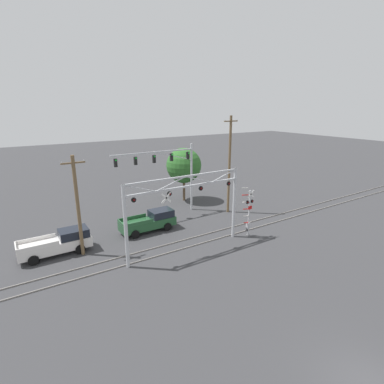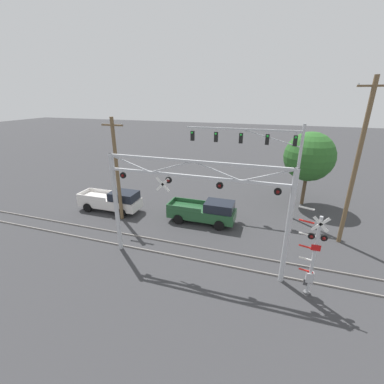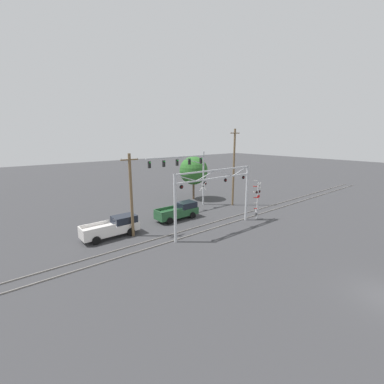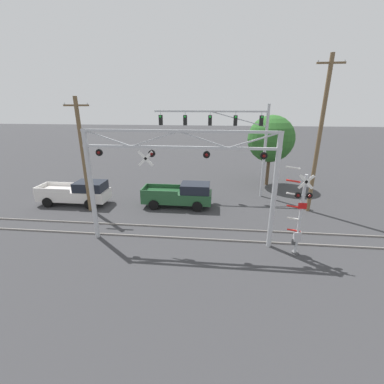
{
  "view_description": "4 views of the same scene",
  "coord_description": "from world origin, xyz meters",
  "px_view_note": "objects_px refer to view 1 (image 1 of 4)",
  "views": [
    {
      "loc": [
        -12.06,
        -4.36,
        11.98
      ],
      "look_at": [
        2.13,
        17.98,
        4.29
      ],
      "focal_mm": 28.0,
      "sensor_mm": 36.0,
      "label": 1
    },
    {
      "loc": [
        4.11,
        2.79,
        9.84
      ],
      "look_at": [
        -1.07,
        18.63,
        3.52
      ],
      "focal_mm": 24.0,
      "sensor_mm": 36.0,
      "label": 2
    },
    {
      "loc": [
        -18.58,
        -3.21,
        9.95
      ],
      "look_at": [
        -2.08,
        16.93,
        4.25
      ],
      "focal_mm": 24.0,
      "sensor_mm": 36.0,
      "label": 3
    },
    {
      "loc": [
        2.1,
        2.08,
        7.89
      ],
      "look_at": [
        0.5,
        17.64,
        2.45
      ],
      "focal_mm": 24.0,
      "sensor_mm": 36.0,
      "label": 4
    }
  ],
  "objects_px": {
    "crossing_gantry": "(186,203)",
    "background_tree_beyond_span": "(184,166)",
    "pickup_truck_following": "(59,243)",
    "utility_pole_left": "(78,205)",
    "crossing_signal_mast": "(248,215)",
    "pickup_truck_lead": "(151,221)",
    "utility_pole_right": "(229,164)",
    "traffic_signal_span": "(172,166)"
  },
  "relations": [
    {
      "from": "crossing_gantry",
      "to": "background_tree_beyond_span",
      "type": "bearing_deg",
      "value": 59.66
    },
    {
      "from": "pickup_truck_following",
      "to": "utility_pole_left",
      "type": "distance_m",
      "value": 3.86
    },
    {
      "from": "crossing_signal_mast",
      "to": "pickup_truck_following",
      "type": "distance_m",
      "value": 16.75
    },
    {
      "from": "pickup_truck_lead",
      "to": "background_tree_beyond_span",
      "type": "distance_m",
      "value": 10.93
    },
    {
      "from": "utility_pole_right",
      "to": "background_tree_beyond_span",
      "type": "distance_m",
      "value": 6.91
    },
    {
      "from": "traffic_signal_span",
      "to": "pickup_truck_lead",
      "type": "bearing_deg",
      "value": -143.6
    },
    {
      "from": "pickup_truck_lead",
      "to": "pickup_truck_following",
      "type": "height_order",
      "value": "same"
    },
    {
      "from": "crossing_gantry",
      "to": "traffic_signal_span",
      "type": "distance_m",
      "value": 9.36
    },
    {
      "from": "crossing_gantry",
      "to": "pickup_truck_lead",
      "type": "height_order",
      "value": "crossing_gantry"
    },
    {
      "from": "utility_pole_left",
      "to": "pickup_truck_following",
      "type": "bearing_deg",
      "value": 144.18
    },
    {
      "from": "background_tree_beyond_span",
      "to": "crossing_signal_mast",
      "type": "bearing_deg",
      "value": -92.88
    },
    {
      "from": "crossing_gantry",
      "to": "utility_pole_left",
      "type": "relative_size",
      "value": 1.28
    },
    {
      "from": "crossing_signal_mast",
      "to": "background_tree_beyond_span",
      "type": "height_order",
      "value": "background_tree_beyond_span"
    },
    {
      "from": "crossing_gantry",
      "to": "pickup_truck_following",
      "type": "height_order",
      "value": "crossing_gantry"
    },
    {
      "from": "traffic_signal_span",
      "to": "pickup_truck_following",
      "type": "height_order",
      "value": "traffic_signal_span"
    },
    {
      "from": "crossing_signal_mast",
      "to": "utility_pole_right",
      "type": "xyz_separation_m",
      "value": [
        2.69,
        6.27,
        3.48
      ]
    },
    {
      "from": "pickup_truck_lead",
      "to": "pickup_truck_following",
      "type": "distance_m",
      "value": 8.48
    },
    {
      "from": "traffic_signal_span",
      "to": "pickup_truck_following",
      "type": "bearing_deg",
      "value": -164.71
    },
    {
      "from": "traffic_signal_span",
      "to": "pickup_truck_following",
      "type": "xyz_separation_m",
      "value": [
        -12.69,
        -3.47,
        -4.53
      ]
    },
    {
      "from": "utility_pole_left",
      "to": "background_tree_beyond_span",
      "type": "distance_m",
      "value": 16.86
    },
    {
      "from": "pickup_truck_following",
      "to": "pickup_truck_lead",
      "type": "bearing_deg",
      "value": 2.41
    },
    {
      "from": "pickup_truck_following",
      "to": "utility_pole_right",
      "type": "distance_m",
      "value": 18.95
    },
    {
      "from": "utility_pole_right",
      "to": "crossing_gantry",
      "type": "bearing_deg",
      "value": -148.42
    },
    {
      "from": "pickup_truck_lead",
      "to": "utility_pole_right",
      "type": "height_order",
      "value": "utility_pole_right"
    },
    {
      "from": "utility_pole_left",
      "to": "traffic_signal_span",
      "type": "bearing_deg",
      "value": 22.53
    },
    {
      "from": "pickup_truck_lead",
      "to": "utility_pole_left",
      "type": "distance_m",
      "value": 7.8
    },
    {
      "from": "pickup_truck_lead",
      "to": "pickup_truck_following",
      "type": "relative_size",
      "value": 0.97
    },
    {
      "from": "crossing_signal_mast",
      "to": "utility_pole_left",
      "type": "height_order",
      "value": "utility_pole_left"
    },
    {
      "from": "pickup_truck_following",
      "to": "utility_pole_left",
      "type": "height_order",
      "value": "utility_pole_left"
    },
    {
      "from": "crossing_gantry",
      "to": "utility_pole_left",
      "type": "bearing_deg",
      "value": 152.43
    },
    {
      "from": "crossing_gantry",
      "to": "utility_pole_right",
      "type": "relative_size",
      "value": 0.98
    },
    {
      "from": "crossing_gantry",
      "to": "traffic_signal_span",
      "type": "bearing_deg",
      "value": 67.95
    },
    {
      "from": "traffic_signal_span",
      "to": "background_tree_beyond_span",
      "type": "xyz_separation_m",
      "value": [
        3.63,
        3.56,
        -0.9
      ]
    },
    {
      "from": "traffic_signal_span",
      "to": "pickup_truck_following",
      "type": "relative_size",
      "value": 1.67
    },
    {
      "from": "crossing_signal_mast",
      "to": "background_tree_beyond_span",
      "type": "relative_size",
      "value": 0.72
    },
    {
      "from": "utility_pole_right",
      "to": "crossing_signal_mast",
      "type": "bearing_deg",
      "value": -113.18
    },
    {
      "from": "background_tree_beyond_span",
      "to": "pickup_truck_lead",
      "type": "bearing_deg",
      "value": -139.65
    },
    {
      "from": "pickup_truck_lead",
      "to": "background_tree_beyond_span",
      "type": "height_order",
      "value": "background_tree_beyond_span"
    },
    {
      "from": "pickup_truck_lead",
      "to": "background_tree_beyond_span",
      "type": "bearing_deg",
      "value": 40.35
    },
    {
      "from": "crossing_gantry",
      "to": "crossing_signal_mast",
      "type": "distance_m",
      "value": 6.83
    },
    {
      "from": "background_tree_beyond_span",
      "to": "utility_pole_left",
      "type": "bearing_deg",
      "value": -151.02
    },
    {
      "from": "traffic_signal_span",
      "to": "utility_pole_left",
      "type": "distance_m",
      "value": 12.09
    }
  ]
}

